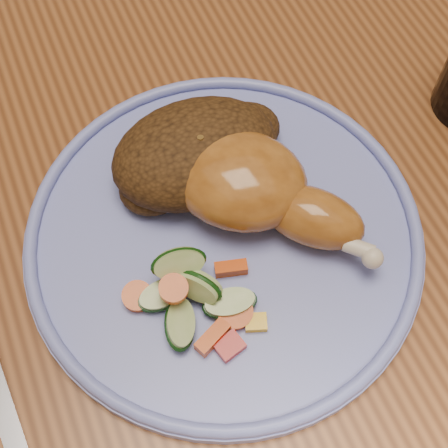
# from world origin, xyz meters

# --- Properties ---
(ground) EXTENTS (4.00, 4.00, 0.00)m
(ground) POSITION_xyz_m (0.00, 0.00, 0.00)
(ground) COLOR #59321E
(ground) RESTS_ON ground
(dining_table) EXTENTS (0.90, 1.40, 0.75)m
(dining_table) POSITION_xyz_m (0.00, 0.00, 0.67)
(dining_table) COLOR brown
(dining_table) RESTS_ON ground
(plate) EXTENTS (0.31, 0.31, 0.01)m
(plate) POSITION_xyz_m (-0.03, -0.10, 0.76)
(plate) COLOR #747FD2
(plate) RESTS_ON dining_table
(plate_rim) EXTENTS (0.31, 0.31, 0.01)m
(plate_rim) POSITION_xyz_m (-0.03, -0.10, 0.77)
(plate_rim) COLOR #747FD2
(plate_rim) RESTS_ON plate
(chicken_leg) EXTENTS (0.15, 0.17, 0.06)m
(chicken_leg) POSITION_xyz_m (-0.00, -0.08, 0.79)
(chicken_leg) COLOR #AC6724
(chicken_leg) RESTS_ON plate
(rice_pilaf) EXTENTS (0.14, 0.10, 0.06)m
(rice_pilaf) POSITION_xyz_m (-0.03, -0.03, 0.78)
(rice_pilaf) COLOR #402710
(rice_pilaf) RESTS_ON plate
(vegetable_pile) EXTENTS (0.10, 0.09, 0.04)m
(vegetable_pile) POSITION_xyz_m (-0.08, -0.14, 0.77)
(vegetable_pile) COLOR #A50A05
(vegetable_pile) RESTS_ON plate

